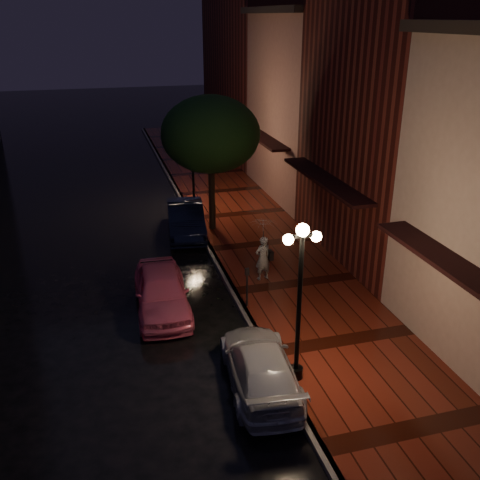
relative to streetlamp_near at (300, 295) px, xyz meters
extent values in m
plane|color=black|center=(-0.35, 5.00, -2.60)|extent=(120.00, 120.00, 0.00)
cube|color=#45160C|center=(1.90, 5.00, -2.53)|extent=(4.50, 60.00, 0.15)
cube|color=#595451|center=(-0.35, 5.00, -2.53)|extent=(0.25, 60.00, 0.15)
cube|color=#511914|center=(6.65, 7.00, 2.90)|extent=(5.00, 8.00, 11.00)
cube|color=#8C5951|center=(6.65, 15.00, 1.90)|extent=(5.00, 8.00, 9.00)
cube|color=#511914|center=(6.65, 25.00, 2.40)|extent=(5.00, 12.00, 10.00)
cylinder|color=black|center=(0.00, 0.00, -0.45)|extent=(0.12, 0.12, 4.00)
cylinder|color=black|center=(0.00, 0.00, -2.30)|extent=(0.36, 0.36, 0.30)
cube|color=black|center=(0.00, 0.00, 1.55)|extent=(0.70, 0.08, 0.08)
sphere|color=#EDC58E|center=(0.00, 0.00, 1.70)|extent=(0.32, 0.32, 0.32)
sphere|color=#EDC58E|center=(-0.35, 0.00, 1.50)|extent=(0.26, 0.26, 0.26)
sphere|color=#EDC58E|center=(0.35, 0.00, 1.50)|extent=(0.26, 0.26, 0.26)
cylinder|color=black|center=(0.00, 14.00, -0.45)|extent=(0.12, 0.12, 4.00)
cylinder|color=black|center=(0.00, 14.00, -2.30)|extent=(0.36, 0.36, 0.30)
cube|color=black|center=(0.00, 14.00, 1.55)|extent=(0.70, 0.08, 0.08)
sphere|color=#EDC58E|center=(0.00, 14.00, 1.70)|extent=(0.32, 0.32, 0.32)
sphere|color=#EDC58E|center=(-0.35, 14.00, 1.50)|extent=(0.26, 0.26, 0.26)
sphere|color=#EDC58E|center=(0.35, 14.00, 1.50)|extent=(0.26, 0.26, 0.26)
cylinder|color=black|center=(0.25, 11.00, -0.85)|extent=(0.28, 0.28, 3.20)
ellipsoid|color=black|center=(0.25, 11.00, 1.75)|extent=(4.16, 4.16, 3.20)
sphere|color=black|center=(0.95, 11.60, 1.15)|extent=(1.80, 1.80, 1.80)
sphere|color=black|center=(-0.35, 10.30, 1.25)|extent=(1.80, 1.80, 1.80)
imported|color=#E96085|center=(-2.86, 4.61, -1.89)|extent=(1.85, 4.22, 1.41)
imported|color=black|center=(-0.95, 10.96, -1.89)|extent=(1.98, 4.47, 1.43)
imported|color=#B3B4BC|center=(-0.95, 0.10, -2.00)|extent=(2.10, 4.29, 1.20)
imported|color=silver|center=(0.89, 5.65, -1.63)|extent=(0.66, 0.51, 1.63)
imported|color=silver|center=(0.89, 5.65, -0.60)|extent=(0.95, 0.97, 0.87)
cylinder|color=black|center=(0.89, 5.65, -1.25)|extent=(0.02, 0.02, 1.31)
cube|color=black|center=(1.16, 5.60, -1.52)|extent=(0.13, 0.30, 0.33)
cylinder|color=black|center=(-0.20, 3.91, -1.88)|extent=(0.06, 0.06, 1.14)
cube|color=black|center=(-0.20, 3.91, -1.20)|extent=(0.13, 0.10, 0.23)
camera|label=1|loc=(-4.47, -10.71, 6.29)|focal=40.00mm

